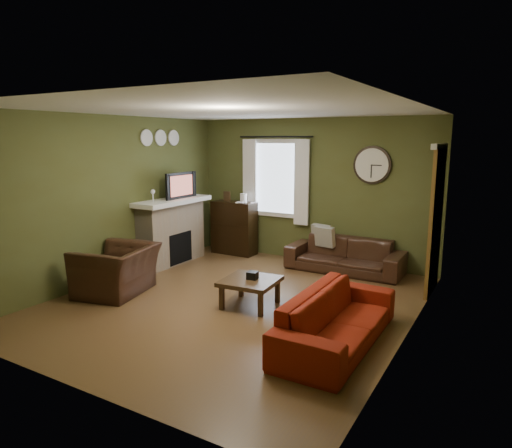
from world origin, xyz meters
The scene contains 31 objects.
floor centered at (0.00, 0.00, 0.00)m, with size 4.60×5.20×0.00m, color brown.
ceiling centered at (0.00, 0.00, 2.60)m, with size 4.60×5.20×0.00m, color white.
wall_left centered at (-2.30, 0.00, 1.30)m, with size 0.00×5.20×2.60m, color #4B5225.
wall_right centered at (2.30, 0.00, 1.30)m, with size 0.00×5.20×2.60m, color #4B5225.
wall_back centered at (0.00, 2.60, 1.30)m, with size 4.60×0.00×2.60m, color #4B5225.
wall_front centered at (0.00, -2.60, 1.30)m, with size 4.60×0.00×2.60m, color #4B5225.
fireplace centered at (-2.10, 1.15, 0.55)m, with size 0.40×1.40×1.10m, color tan.
firebox centered at (-1.91, 1.15, 0.30)m, with size 0.04×0.60×0.55m, color black.
mantel centered at (-2.07, 1.15, 1.14)m, with size 0.58×1.60×0.08m, color white.
tv centered at (-2.05, 1.30, 1.35)m, with size 0.60×0.08×0.35m, color black.
tv_screen centered at (-1.97, 1.30, 1.41)m, with size 0.02×0.62×0.36m, color #994C3F.
medallion_left centered at (-2.28, 0.80, 2.25)m, with size 0.28×0.28×0.03m, color white.
medallion_mid centered at (-2.28, 1.15, 2.25)m, with size 0.28×0.28×0.03m, color white.
medallion_right centered at (-2.28, 1.50, 2.25)m, with size 0.28×0.28×0.03m, color white.
window_pane centered at (-0.70, 2.58, 1.50)m, with size 1.00×0.02×1.30m, color silver, non-canonical shape.
curtain_rod centered at (-0.70, 2.48, 2.27)m, with size 0.03×0.03×1.50m, color black.
curtain_left centered at (-1.25, 2.48, 1.45)m, with size 0.28×0.04×1.55m, color white.
curtain_right centered at (-0.15, 2.48, 1.45)m, with size 0.28×0.04×1.55m, color white.
wall_clock centered at (1.10, 2.55, 1.80)m, with size 0.64×0.06×0.64m, color white, non-canonical shape.
door centered at (2.27, 1.85, 1.05)m, with size 0.05×0.90×2.10m, color brown.
bookshelf centered at (-1.49, 2.30, 0.52)m, with size 0.87×0.37×1.03m, color black, non-canonical shape.
book centered at (-1.38, 2.21, 0.96)m, with size 0.16×0.22×0.02m, color #392716.
sofa_brown centered at (0.80, 2.20, 0.28)m, with size 1.95×0.76×0.57m, color #311C12.
pillow_left centered at (0.30, 2.39, 0.55)m, with size 0.37×0.11×0.37m, color gray.
pillow_right centered at (0.41, 2.27, 0.55)m, with size 0.35×0.11×0.35m, color gray.
sofa_red centered at (1.67, -0.53, 0.29)m, with size 2.00×0.78×0.58m, color maroon.
armchair centered at (-1.70, -0.54, 0.35)m, with size 1.08×0.94×0.70m, color #311C12.
coffee_table centered at (0.25, -0.02, 0.19)m, with size 0.71×0.71×0.38m, color #392716, non-canonical shape.
tissue_box centered at (0.27, 0.00, 0.40)m, with size 0.13×0.13×0.10m, color black.
wine_glass_a centered at (-2.05, 0.65, 1.28)m, with size 0.07×0.07×0.21m, color white, non-canonical shape.
wine_glass_b centered at (-2.05, 0.65, 1.29)m, with size 0.08×0.08×0.21m, color white, non-canonical shape.
Camera 1 is at (3.27, -5.07, 2.24)m, focal length 32.00 mm.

